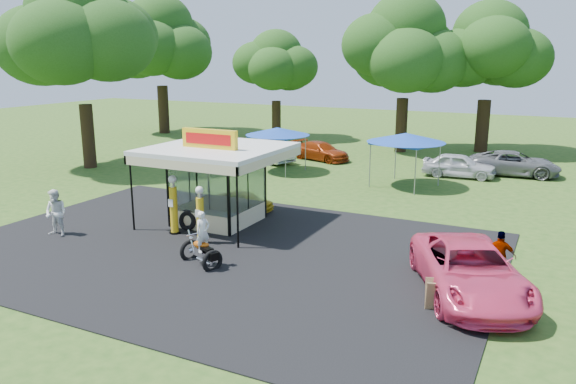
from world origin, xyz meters
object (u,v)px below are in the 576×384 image
motorcycle (202,244)px  spectator_west (56,213)px  bg_car_a (265,151)px  bg_car_c (459,165)px  gas_station_kiosk (218,183)px  spectator_east_b (500,256)px  tent_west (278,132)px  bg_car_b (321,151)px  a_frame_sign (435,295)px  bg_car_d (514,163)px  gas_pump_right (200,216)px  kiosk_car (244,201)px  gas_pump_left (174,206)px  pink_sedan (470,270)px  tent_east (406,138)px

motorcycle → spectator_west: bearing=-158.6°
motorcycle → bg_car_a: size_ratio=0.45×
bg_car_c → gas_station_kiosk: bearing=148.7°
spectator_east_b → tent_west: (-14.61, 12.53, 1.70)m
bg_car_b → a_frame_sign: bearing=-131.8°
spectator_east_b → spectator_west: bearing=6.2°
motorcycle → bg_car_d: bearing=91.2°
gas_pump_right → tent_west: bearing=105.4°
gas_station_kiosk → bg_car_a: bearing=110.6°
gas_pump_right → kiosk_car: gas_pump_right is taller
tent_west → gas_pump_left: bearing=-80.9°
tent_west → bg_car_b: bearing=80.4°
pink_sedan → tent_west: tent_west is taller
bg_car_b → tent_west: tent_west is taller
gas_pump_left → spectator_east_b: bearing=3.4°
a_frame_sign → bg_car_d: bearing=70.7°
gas_pump_left → bg_car_b: 18.25m
gas_station_kiosk → gas_pump_left: (-0.73, -2.17, -0.60)m
gas_pump_right → spectator_east_b: size_ratio=1.37×
gas_pump_left → pink_sedan: bearing=-4.3°
gas_station_kiosk → tent_east: size_ratio=1.25×
spectator_east_b → bg_car_a: spectator_east_b is taller
gas_pump_left → spectator_east_b: size_ratio=1.47×
pink_sedan → bg_car_a: pink_sedan is taller
gas_pump_left → gas_station_kiosk: bearing=71.5°
kiosk_car → tent_west: size_ratio=0.70×
tent_east → spectator_east_b: bearing=-62.1°
motorcycle → tent_west: 16.65m
spectator_west → spectator_east_b: size_ratio=1.15×
pink_sedan → spectator_east_b: (0.69, 1.62, 0.03)m
pink_sedan → tent_west: size_ratio=1.46×
bg_car_d → spectator_west: bearing=138.8°
gas_pump_right → bg_car_b: gas_pump_right is taller
kiosk_car → bg_car_c: size_ratio=0.66×
gas_pump_right → a_frame_sign: bearing=-11.4°
gas_pump_left → bg_car_b: size_ratio=0.56×
a_frame_sign → bg_car_b: 24.06m
bg_car_b → bg_car_c: (9.72, -1.55, 0.09)m
kiosk_car → bg_car_d: size_ratio=0.53×
spectator_west → pink_sedan: bearing=-1.5°
kiosk_car → bg_car_d: bg_car_d is taller
bg_car_c → gas_pump_right: bearing=155.2°
tent_east → motorcycle: bearing=-101.3°
gas_station_kiosk → tent_west: (-2.84, 11.10, 0.76)m
a_frame_sign → tent_west: bearing=111.6°
motorcycle → bg_car_b: bearing=124.5°
gas_pump_left → bg_car_c: size_ratio=0.58×
gas_pump_left → kiosk_car: bearing=80.6°
gas_pump_right → spectator_west: bearing=-162.9°
gas_pump_left → tent_east: size_ratio=0.57×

